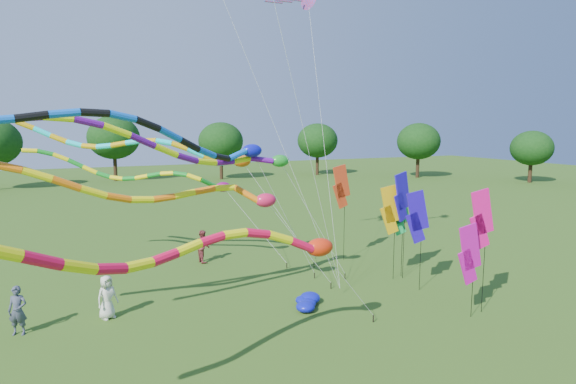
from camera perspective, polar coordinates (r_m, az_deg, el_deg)
name	(u,v)px	position (r m, az deg, el deg)	size (l,w,h in m)	color
ground	(337,341)	(18.20, 5.77, -17.11)	(160.00, 160.00, 0.00)	#2B5416
tree_ring	(329,208)	(12.29, 4.83, -1.85)	(121.13, 119.26, 9.68)	#382314
tube_kite_red	(214,248)	(13.86, -8.81, -6.61)	(13.58, 4.87, 6.40)	black
tube_kite_orange	(155,190)	(19.11, -15.46, 0.25)	(15.60, 1.73, 7.27)	black
tube_kite_purple	(171,147)	(18.64, -13.66, 5.15)	(16.34, 3.09, 8.70)	black
tube_kite_blue	(151,137)	(17.72, -15.95, 6.29)	(15.52, 5.55, 8.95)	black
tube_kite_cyan	(161,150)	(25.58, -14.81, 4.89)	(13.93, 5.54, 8.44)	black
tube_kite_green	(150,175)	(26.23, -16.03, 1.93)	(12.38, 5.34, 7.06)	black
banner_pole_green	(399,211)	(24.79, 12.99, -2.24)	(1.16, 0.26, 4.66)	black
banner_pole_red	(341,187)	(27.13, 6.32, 0.60)	(1.16, 0.13, 5.52)	black
banner_pole_orange	(391,210)	(24.26, 12.06, -2.09)	(1.15, 0.34, 4.80)	black
banner_pole_blue_b	(402,197)	(24.30, 13.36, -0.59)	(1.15, 0.32, 5.45)	black
banner_pole_magenta_a	(469,254)	(20.45, 20.70, -6.91)	(1.16, 0.14, 3.89)	black
banner_pole_blue_a	(417,217)	(22.92, 15.04, -2.89)	(1.14, 0.37, 4.76)	black
banner_pole_magenta_b	(482,219)	(20.90, 21.96, -3.02)	(1.16, 0.22, 5.20)	black
blue_nylon_heap	(317,301)	(21.03, 3.43, -12.78)	(1.69, 1.55, 0.53)	#0D14AD
person_a	(107,297)	(20.93, -20.65, -11.58)	(0.86, 0.56, 1.77)	beige
person_b	(18,311)	(20.76, -29.39, -12.15)	(0.67, 0.44, 1.85)	#3B4153
person_c	(203,246)	(27.69, -10.06, -6.34)	(0.89, 0.70, 1.84)	maroon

